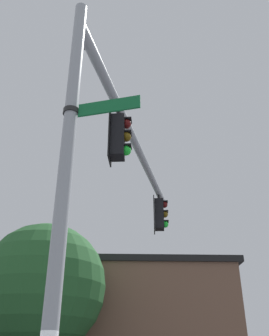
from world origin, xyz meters
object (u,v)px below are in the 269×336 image
Objects in this scene: street_name_sign at (93,109)px; bird_flying at (83,48)px; traffic_light_mid_inner at (160,214)px; traffic_light_nearest_pole at (119,137)px.

bird_flying is (-2.79, -0.92, 4.15)m from street_name_sign.
traffic_light_mid_inner reaches higher than street_name_sign.
bird_flying is at bearing -105.84° from traffic_light_nearest_pole.
traffic_light_nearest_pole reaches higher than street_name_sign.
traffic_light_mid_inner is 1.10× the size of street_name_sign.
traffic_light_nearest_pole is 1.00× the size of traffic_light_mid_inner.
traffic_light_mid_inner is at bearing 156.32° from bird_flying.
traffic_light_nearest_pole is 4.22× the size of bird_flying.
street_name_sign is 5.08m from bird_flying.
street_name_sign is (7.37, -1.09, -1.08)m from traffic_light_mid_inner.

